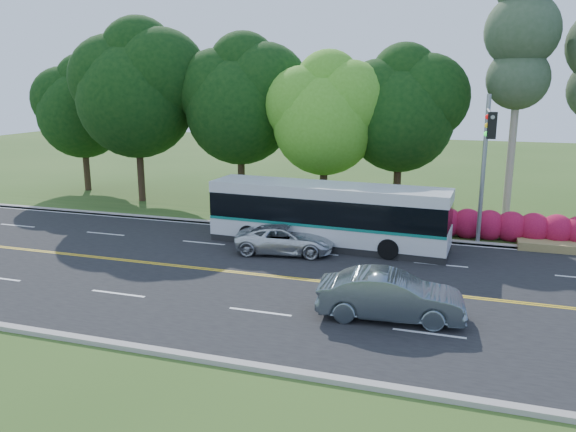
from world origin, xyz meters
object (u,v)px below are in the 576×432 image
(traffic_signal, at_px, (486,151))
(sedan, at_px, (390,296))
(suv, at_px, (285,239))
(transit_bus, at_px, (327,216))

(traffic_signal, height_order, sedan, traffic_signal)
(sedan, bearing_deg, suv, 37.50)
(traffic_signal, xyz_separation_m, sedan, (-2.80, -8.11, -3.88))
(traffic_signal, height_order, transit_bus, traffic_signal)
(suv, bearing_deg, traffic_signal, -83.45)
(transit_bus, bearing_deg, traffic_signal, 7.81)
(transit_bus, xyz_separation_m, suv, (-1.50, -1.70, -0.83))
(traffic_signal, relative_size, suv, 1.59)
(transit_bus, relative_size, suv, 2.54)
(transit_bus, bearing_deg, sedan, -59.00)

